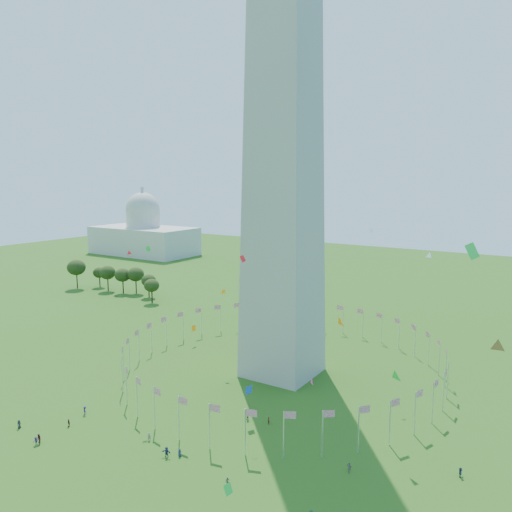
% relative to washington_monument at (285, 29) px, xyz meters
% --- Properties ---
extents(ground, '(600.00, 600.00, 0.00)m').
position_rel_washington_monument_xyz_m(ground, '(0.00, -50.00, -84.50)').
color(ground, '#245012').
rests_on(ground, ground).
extents(washington_monument, '(16.80, 16.80, 169.00)m').
position_rel_washington_monument_xyz_m(washington_monument, '(0.00, 0.00, 0.00)').
color(washington_monument, '#B0AC9D').
rests_on(washington_monument, ground).
extents(flag_ring, '(80.24, 80.24, 9.00)m').
position_rel_washington_monument_xyz_m(flag_ring, '(-0.00, 0.00, -80.00)').
color(flag_ring, silver).
rests_on(flag_ring, ground).
extents(capitol_building, '(70.00, 35.00, 46.00)m').
position_rel_washington_monument_xyz_m(capitol_building, '(-180.00, 130.00, -61.50)').
color(capitol_building, beige).
rests_on(capitol_building, ground).
extents(crowd, '(84.22, 60.21, 1.97)m').
position_rel_washington_monument_xyz_m(crowd, '(6.70, -44.63, -83.62)').
color(crowd, black).
rests_on(crowd, ground).
extents(kites_aloft, '(116.21, 73.64, 39.02)m').
position_rel_washington_monument_xyz_m(kites_aloft, '(18.03, -22.95, -64.29)').
color(kites_aloft, green).
rests_on(kites_aloft, ground).
extents(tree_line_west, '(55.64, 15.51, 12.97)m').
position_rel_washington_monument_xyz_m(tree_line_west, '(-108.51, 40.57, -78.95)').
color(tree_line_west, '#2F4617').
rests_on(tree_line_west, ground).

